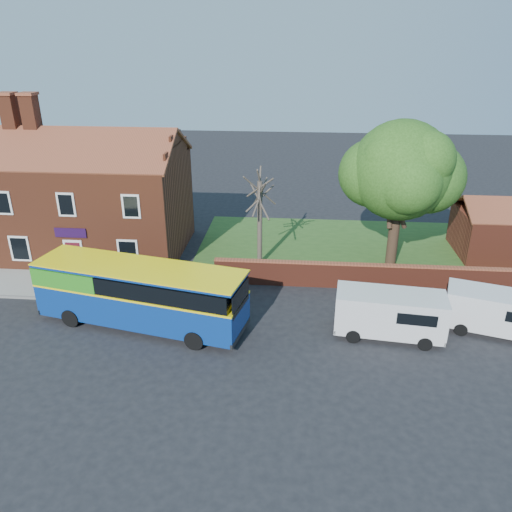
# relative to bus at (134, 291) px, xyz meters

# --- Properties ---
(ground) EXTENTS (120.00, 120.00, 0.00)m
(ground) POSITION_rel_bus_xyz_m (1.32, -1.93, -1.89)
(ground) COLOR black
(ground) RESTS_ON ground
(pavement) EXTENTS (18.00, 3.50, 0.12)m
(pavement) POSITION_rel_bus_xyz_m (-5.68, 3.82, -1.83)
(pavement) COLOR gray
(pavement) RESTS_ON ground
(kerb) EXTENTS (18.00, 0.15, 0.14)m
(kerb) POSITION_rel_bus_xyz_m (-5.68, 2.07, -1.82)
(kerb) COLOR slate
(kerb) RESTS_ON ground
(grass_strip) EXTENTS (26.00, 12.00, 0.04)m
(grass_strip) POSITION_rel_bus_xyz_m (14.32, 11.07, -1.87)
(grass_strip) COLOR #426B28
(grass_strip) RESTS_ON ground
(shop_building) EXTENTS (12.30, 8.13, 10.50)m
(shop_building) POSITION_rel_bus_xyz_m (-5.70, 9.56, 1.53)
(shop_building) COLOR brown
(shop_building) RESTS_ON ground
(boundary_wall) EXTENTS (22.00, 0.38, 1.60)m
(boundary_wall) POSITION_rel_bus_xyz_m (14.32, 5.07, -1.07)
(boundary_wall) COLOR maroon
(boundary_wall) RESTS_ON ground
(bus) EXTENTS (11.27, 5.06, 3.33)m
(bus) POSITION_rel_bus_xyz_m (0.00, 0.00, 0.00)
(bus) COLOR navy
(bus) RESTS_ON ground
(van_near) EXTENTS (5.52, 2.69, 2.34)m
(van_near) POSITION_rel_bus_xyz_m (12.98, -0.04, -0.58)
(van_near) COLOR silver
(van_near) RESTS_ON ground
(van_far) EXTENTS (5.39, 3.40, 2.21)m
(van_far) POSITION_rel_bus_xyz_m (18.47, 0.69, -0.65)
(van_far) COLOR silver
(van_far) RESTS_ON ground
(large_tree) EXTENTS (7.76, 6.14, 9.46)m
(large_tree) POSITION_rel_bus_xyz_m (14.51, 8.67, 4.31)
(large_tree) COLOR black
(large_tree) RESTS_ON ground
(bare_tree) EXTENTS (2.32, 2.76, 6.18)m
(bare_tree) POSITION_rel_bus_xyz_m (5.84, 7.93, 1.29)
(bare_tree) COLOR #4C4238
(bare_tree) RESTS_ON ground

